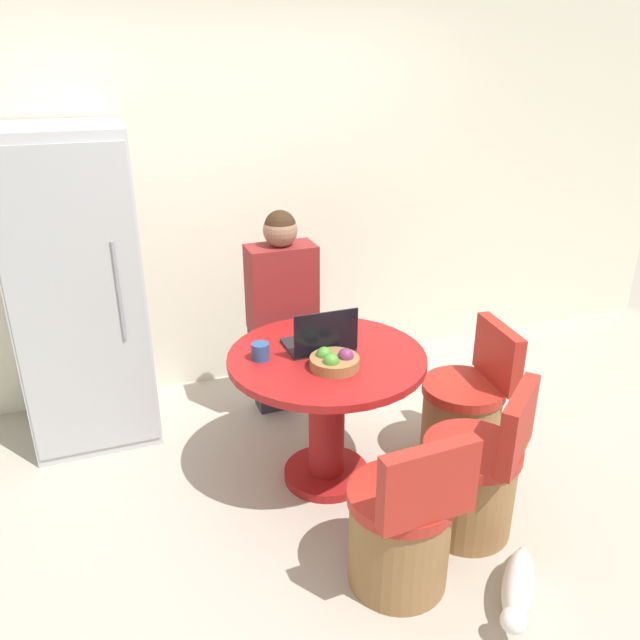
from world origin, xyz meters
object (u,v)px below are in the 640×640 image
object	(u,v)px
refrigerator	(79,290)
chair_near_camera	(402,531)
chair_near_right_corner	(473,481)
chair_right_side	(464,415)
person_seated	(280,308)
laptop	(320,341)
cat	(518,588)
fruit_bowl	(334,361)
dining_table	(327,395)

from	to	relation	value
refrigerator	chair_near_camera	size ratio (longest dim) A/B	2.25
refrigerator	chair_near_right_corner	distance (m)	2.38
chair_right_side	person_seated	size ratio (longest dim) A/B	0.60
laptop	chair_right_side	bearing A→B (deg)	168.61
refrigerator	person_seated	size ratio (longest dim) A/B	1.35
chair_near_right_corner	chair_near_camera	xyz separation A→B (m)	(-0.47, -0.18, 0.00)
chair_near_camera	person_seated	distance (m)	1.60
chair_right_side	cat	world-z (taller)	chair_right_side
refrigerator	chair_right_side	bearing A→B (deg)	-28.63
person_seated	fruit_bowl	xyz separation A→B (m)	(0.01, -0.88, 0.06)
chair_near_camera	fruit_bowl	world-z (taller)	fruit_bowl
chair_near_right_corner	chair_near_camera	bearing A→B (deg)	-18.49
dining_table	person_seated	xyz separation A→B (m)	(-0.02, 0.73, 0.21)
dining_table	cat	xyz separation A→B (m)	(0.44, -1.09, -0.42)
chair_near_right_corner	chair_right_side	bearing A→B (deg)	-158.09
chair_right_side	refrigerator	bearing A→B (deg)	-112.10
dining_table	chair_near_right_corner	xyz separation A→B (m)	(0.51, -0.62, -0.24)
refrigerator	fruit_bowl	bearing A→B (deg)	-44.65
chair_near_camera	cat	xyz separation A→B (m)	(0.40, -0.30, -0.18)
chair_right_side	chair_near_right_corner	distance (m)	0.60
laptop	refrigerator	bearing A→B (deg)	-38.27
cat	fruit_bowl	bearing A→B (deg)	-112.35
chair_near_right_corner	chair_near_camera	distance (m)	0.51
chair_right_side	laptop	distance (m)	0.97
chair_near_camera	laptop	world-z (taller)	laptop
dining_table	chair_right_side	world-z (taller)	chair_right_side
refrigerator	fruit_bowl	xyz separation A→B (m)	(1.13, -1.12, -0.12)
dining_table	fruit_bowl	size ratio (longest dim) A/B	4.18
chair_near_camera	chair_right_side	bearing A→B (deg)	-139.60
refrigerator	laptop	distance (m)	1.46
refrigerator	cat	size ratio (longest dim) A/B	4.32
chair_near_right_corner	cat	bearing A→B (deg)	41.68
chair_right_side	cat	distance (m)	1.08
refrigerator	dining_table	distance (m)	1.55
chair_right_side	cat	bearing A→B (deg)	-13.07
refrigerator	dining_table	size ratio (longest dim) A/B	1.80
chair_right_side	laptop	bearing A→B (deg)	-94.86
chair_near_right_corner	fruit_bowl	distance (m)	0.87
chair_right_side	dining_table	bearing A→B (deg)	-90.00
person_seated	chair_near_camera	bearing A→B (deg)	92.29
chair_near_camera	chair_near_right_corner	bearing A→B (deg)	-161.51
refrigerator	chair_near_right_corner	size ratio (longest dim) A/B	2.25
refrigerator	chair_right_side	size ratio (longest dim) A/B	2.25
chair_near_right_corner	person_seated	distance (m)	1.52
person_seated	cat	world-z (taller)	person_seated
dining_table	chair_right_side	size ratio (longest dim) A/B	1.25
laptop	cat	xyz separation A→B (m)	(0.45, -1.17, -0.71)
chair_right_side	chair_near_right_corner	world-z (taller)	same
laptop	fruit_bowl	world-z (taller)	laptop
refrigerator	cat	bearing A→B (deg)	-52.47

